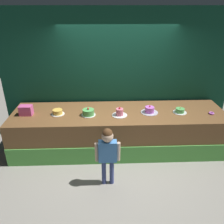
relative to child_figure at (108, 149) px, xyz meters
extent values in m
plane|color=gray|center=(0.26, 0.54, -0.71)|extent=(12.00, 12.00, 0.00)
cube|color=brown|center=(0.26, 1.13, -0.28)|extent=(4.40, 1.17, 0.85)
cube|color=#59B24C|center=(0.26, 0.53, -0.52)|extent=(4.40, 0.02, 0.38)
cube|color=#144C38|center=(0.26, 1.81, 0.72)|extent=(5.10, 0.08, 2.85)
cylinder|color=#3F4C8C|center=(-0.07, 0.00, -0.46)|extent=(0.08, 0.08, 0.48)
cylinder|color=#3F4C8C|center=(0.07, 0.00, -0.46)|extent=(0.08, 0.08, 0.48)
cube|color=#4C8CD8|center=(0.00, 0.00, -0.03)|extent=(0.30, 0.14, 0.38)
cylinder|color=beige|center=(-0.18, 0.00, -0.05)|extent=(0.06, 0.06, 0.34)
cylinder|color=beige|center=(0.18, 0.00, -0.05)|extent=(0.06, 0.06, 0.34)
sphere|color=beige|center=(0.00, 0.00, 0.25)|extent=(0.19, 0.19, 0.19)
sphere|color=brown|center=(0.00, 0.00, 0.30)|extent=(0.16, 0.16, 0.16)
cube|color=#E359A1|center=(-1.61, 1.08, 0.24)|extent=(0.25, 0.18, 0.20)
torus|color=#CC66D8|center=(2.13, 0.97, 0.16)|extent=(0.11, 0.11, 0.03)
cylinder|color=white|center=(-0.98, 1.08, 0.15)|extent=(0.27, 0.27, 0.01)
cylinder|color=#F2BF4C|center=(-0.98, 1.08, 0.20)|extent=(0.19, 0.19, 0.09)
cylinder|color=white|center=(-0.36, 1.01, 0.15)|extent=(0.29, 0.29, 0.01)
cylinder|color=#59B259|center=(-0.36, 1.01, 0.21)|extent=(0.23, 0.23, 0.11)
sphere|color=red|center=(-0.36, 1.01, 0.28)|extent=(0.04, 0.04, 0.04)
cylinder|color=white|center=(0.26, 0.97, 0.15)|extent=(0.31, 0.31, 0.01)
cylinder|color=pink|center=(0.26, 0.97, 0.22)|extent=(0.15, 0.15, 0.13)
sphere|color=red|center=(0.26, 0.97, 0.30)|extent=(0.04, 0.04, 0.04)
cylinder|color=silver|center=(0.88, 1.08, 0.15)|extent=(0.35, 0.35, 0.01)
cylinder|color=#CC66D8|center=(0.88, 1.08, 0.21)|extent=(0.19, 0.19, 0.12)
sphere|color=red|center=(0.88, 1.08, 0.28)|extent=(0.03, 0.03, 0.03)
cylinder|color=white|center=(1.51, 1.06, 0.15)|extent=(0.28, 0.28, 0.01)
cylinder|color=#59B259|center=(1.51, 1.06, 0.19)|extent=(0.18, 0.18, 0.08)
cone|color=#F2E566|center=(1.51, 1.06, 0.26)|extent=(0.02, 0.02, 0.05)
camera|label=1|loc=(-0.05, -3.11, 2.15)|focal=36.53mm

